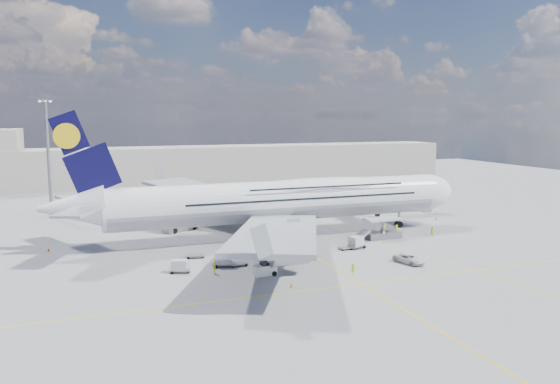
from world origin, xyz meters
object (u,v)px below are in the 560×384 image
object	(u,v)px
dolly_row_a	(224,259)
dolly_nose_near	(356,242)
dolly_row_c	(238,264)
cone_tail	(49,249)
crew_nose	(384,227)
crew_tug	(353,269)
baggage_tug	(265,270)
cone_wing_left_inner	(183,223)
jet_bridge	(391,186)
crew_loader	(432,232)
dolly_nose_far	(347,247)
cargo_loader	(381,231)
dolly_back	(195,256)
catering_truck_inner	(179,220)
crew_van	(396,230)
light_mast	(48,157)
airliner	(282,200)
service_van	(409,259)
catering_truck_outer	(183,199)
dolly_row_b	(179,266)
cone_wing_right_outer	(291,285)
cone_wing_right_inner	(216,259)
cone_wing_left_outer	(209,222)
cone_nose	(436,219)
crew_wing	(215,268)

from	to	relation	value
dolly_row_a	dolly_nose_near	world-z (taller)	dolly_row_a
dolly_row_c	cone_tail	size ratio (longest dim) A/B	4.83
crew_nose	crew_tug	xyz separation A→B (m)	(-18.94, -23.21, -0.09)
baggage_tug	cone_wing_left_inner	bearing A→B (deg)	90.82
jet_bridge	crew_loader	xyz separation A→B (m)	(-3.60, -20.26, -5.93)
dolly_nose_far	cargo_loader	bearing A→B (deg)	21.57
dolly_back	catering_truck_inner	xyz separation A→B (m)	(1.32, 20.86, 1.75)
jet_bridge	crew_van	xyz separation A→B (m)	(-9.10, -16.88, -5.86)
baggage_tug	jet_bridge	bearing A→B (deg)	34.14
cargo_loader	dolly_back	distance (m)	34.60
catering_truck_inner	light_mast	bearing A→B (deg)	105.74
dolly_nose_near	crew_loader	world-z (taller)	dolly_nose_near
airliner	service_van	world-z (taller)	airliner
catering_truck_outer	cone_wing_left_inner	size ratio (longest dim) A/B	12.15
dolly_row_b	catering_truck_inner	distance (m)	28.59
jet_bridge	dolly_row_a	size ratio (longest dim) A/B	5.19
jet_bridge	cone_wing_right_outer	bearing A→B (deg)	-134.91
catering_truck_inner	airliner	bearing A→B (deg)	-65.37
cone_wing_right_outer	crew_loader	bearing A→B (deg)	27.92
cone_wing_right_inner	cone_wing_right_outer	bearing A→B (deg)	-69.31
jet_bridge	cone_wing_left_inner	distance (m)	45.49
baggage_tug	service_van	bearing A→B (deg)	-8.97
airliner	cargo_loader	size ratio (longest dim) A/B	9.28
airliner	dolly_nose_far	world-z (taller)	airliner
crew_nose	catering_truck_outer	bearing A→B (deg)	115.98
light_mast	service_van	world-z (taller)	light_mast
light_mast	cone_wing_left_outer	xyz separation A→B (m)	(30.72, -17.59, -12.94)
jet_bridge	crew_van	bearing A→B (deg)	-118.33
crew_loader	cone_wing_left_inner	world-z (taller)	crew_loader
crew_van	cone_wing_right_inner	world-z (taller)	crew_van
crew_nose	dolly_row_b	bearing A→B (deg)	-171.63
catering_truck_outer	cone_wing_left_inner	xyz separation A→B (m)	(-4.11, -21.85, -1.53)
light_mast	baggage_tug	xyz separation A→B (m)	(29.48, -56.96, -12.34)
dolly_row_a	catering_truck_outer	size ratio (longest dim) A/B	0.51
cone_nose	cone_wing_left_outer	xyz separation A→B (m)	(-45.82, 13.74, -0.04)
catering_truck_inner	cone_wing_left_inner	world-z (taller)	catering_truck_inner
dolly_nose_near	crew_tug	xyz separation A→B (m)	(-7.75, -13.59, -0.24)
light_mast	crew_wing	size ratio (longest dim) A/B	14.12
catering_truck_outer	crew_nose	xyz separation A→B (m)	(30.61, -42.57, -0.89)
dolly_back	cone_wing_right_inner	world-z (taller)	cone_wing_right_inner
cone_nose	baggage_tug	bearing A→B (deg)	-151.43
crew_wing	cone_wing_right_inner	world-z (taller)	crew_wing
airliner	cone_wing_right_outer	world-z (taller)	airliner
catering_truck_inner	cone_wing_right_inner	size ratio (longest dim) A/B	13.96
dolly_row_a	crew_loader	size ratio (longest dim) A/B	1.96
baggage_tug	dolly_row_b	bearing A→B (deg)	147.25
dolly_nose_near	service_van	bearing A→B (deg)	-99.35
airliner	dolly_row_b	xyz separation A→B (m)	(-21.68, -16.24, -5.88)
dolly_back	cone_wing_right_outer	bearing A→B (deg)	-52.17
baggage_tug	crew_van	world-z (taller)	crew_van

